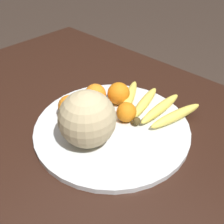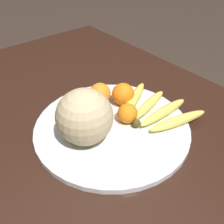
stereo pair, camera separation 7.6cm
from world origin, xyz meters
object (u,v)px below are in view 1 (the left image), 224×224
object	(u,v)px
kitchen_table	(98,143)
orange_front_left	(119,93)
fruit_bowl	(112,127)
orange_front_right	(95,94)
banana_bunch	(152,106)
orange_back_right	(100,108)
orange_back_left	(126,112)
melon	(87,119)
orange_mid_center	(70,107)

from	to	relation	value
kitchen_table	orange_front_left	world-z (taller)	orange_front_left
fruit_bowl	orange_front_left	bearing A→B (deg)	-57.01
kitchen_table	orange_front_right	size ratio (longest dim) A/B	20.84
kitchen_table	orange_front_left	bearing A→B (deg)	-87.04
banana_bunch	orange_back_right	bearing A→B (deg)	136.00
banana_bunch	orange_back_left	world-z (taller)	orange_back_left
fruit_bowl	melon	world-z (taller)	melon
fruit_bowl	orange_front_right	world-z (taller)	orange_front_right
kitchen_table	fruit_bowl	xyz separation A→B (m)	(-0.06, -0.01, 0.11)
kitchen_table	banana_bunch	bearing A→B (deg)	-123.96
kitchen_table	fruit_bowl	distance (m)	0.12
banana_bunch	fruit_bowl	bearing A→B (deg)	156.24
orange_front_left	orange_back_right	size ratio (longest dim) A/B	1.23
melon	orange_front_left	size ratio (longest dim) A/B	2.11
melon	orange_mid_center	xyz separation A→B (m)	(0.12, -0.04, -0.04)
banana_bunch	orange_back_right	xyz separation A→B (m)	(0.10, 0.14, 0.01)
kitchen_table	fruit_bowl	bearing A→B (deg)	-175.12
banana_bunch	orange_back_left	distance (m)	0.10
fruit_bowl	banana_bunch	size ratio (longest dim) A/B	1.73
melon	orange_front_right	distance (m)	0.19
orange_mid_center	orange_back_right	distance (m)	0.09
melon	orange_back_left	size ratio (longest dim) A/B	2.54
orange_front_left	orange_mid_center	xyz separation A→B (m)	(0.06, 0.16, -0.00)
orange_front_right	orange_back_right	distance (m)	0.07
fruit_bowl	orange_mid_center	distance (m)	0.14
orange_front_left	orange_front_right	world-z (taller)	orange_front_left
melon	orange_back_right	world-z (taller)	melon
banana_bunch	orange_front_right	xyz separation A→B (m)	(0.16, 0.10, 0.02)
melon	orange_front_left	distance (m)	0.21
kitchen_table	banana_bunch	world-z (taller)	banana_bunch
melon	orange_back_left	xyz separation A→B (m)	(-0.02, -0.14, -0.05)
banana_bunch	orange_front_right	distance (m)	0.19
fruit_bowl	orange_front_left	distance (m)	0.13
orange_mid_center	orange_back_right	size ratio (longest dim) A/B	1.19
kitchen_table	orange_back_right	xyz separation A→B (m)	(-0.00, -0.01, 0.14)
fruit_bowl	orange_front_left	xyz separation A→B (m)	(0.06, -0.10, 0.04)
fruit_bowl	melon	distance (m)	0.13
banana_bunch	orange_back_right	size ratio (longest dim) A/B	4.48
orange_front_left	orange_mid_center	distance (m)	0.17
kitchen_table	fruit_bowl	size ratio (longest dim) A/B	3.15
fruit_bowl	orange_mid_center	bearing A→B (deg)	23.99
orange_back_left	orange_back_right	distance (m)	0.08
fruit_bowl	banana_bunch	distance (m)	0.15
orange_front_left	orange_back_right	bearing A→B (deg)	93.67
fruit_bowl	orange_back_left	bearing A→B (deg)	-107.43
orange_mid_center	orange_back_right	world-z (taller)	orange_mid_center
fruit_bowl	orange_back_right	bearing A→B (deg)	-6.04
orange_front_right	orange_back_left	size ratio (longest dim) A/B	1.15
melon	orange_mid_center	distance (m)	0.14
orange_back_left	orange_back_right	bearing A→B (deg)	29.42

